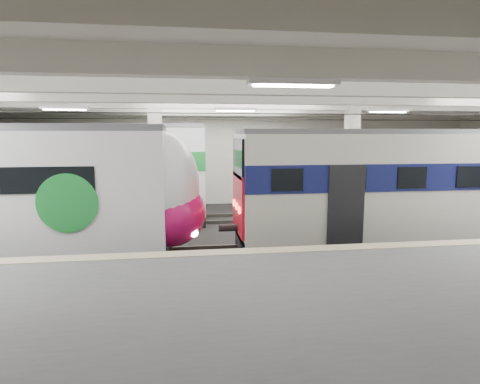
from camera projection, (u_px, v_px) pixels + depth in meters
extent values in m
cube|color=black|center=(243.00, 256.00, 13.55)|extent=(36.00, 24.00, 0.10)
cube|color=silver|center=(243.00, 86.00, 12.74)|extent=(36.00, 24.00, 0.20)
cube|color=beige|center=(218.00, 156.00, 22.94)|extent=(30.00, 0.10, 5.50)
cube|color=beige|center=(416.00, 293.00, 3.34)|extent=(30.00, 0.10, 5.50)
cube|color=#555558|center=(296.00, 334.00, 7.09)|extent=(30.00, 7.00, 1.10)
cube|color=#C6B78C|center=(261.00, 251.00, 10.20)|extent=(30.00, 0.50, 0.02)
cube|color=beige|center=(156.00, 167.00, 15.68)|extent=(0.50, 0.50, 5.50)
cube|color=beige|center=(351.00, 165.00, 16.76)|extent=(0.50, 0.50, 5.50)
cube|color=beige|center=(243.00, 96.00, 12.78)|extent=(30.00, 18.00, 0.50)
cube|color=#59544C|center=(243.00, 252.00, 13.53)|extent=(30.00, 1.52, 0.16)
cube|color=#59544C|center=(226.00, 218.00, 18.92)|extent=(30.00, 1.52, 0.16)
cylinder|color=black|center=(243.00, 113.00, 12.86)|extent=(30.00, 0.03, 0.03)
cylinder|color=black|center=(226.00, 119.00, 18.25)|extent=(30.00, 0.03, 0.03)
cube|color=white|center=(254.00, 102.00, 10.87)|extent=(26.00, 8.40, 0.12)
ellipsoid|color=white|center=(166.00, 188.00, 12.87)|extent=(2.14, 2.65, 3.56)
ellipsoid|color=#C51059|center=(171.00, 213.00, 13.00)|extent=(2.27, 2.70, 2.18)
cylinder|color=#1A9134|center=(67.00, 203.00, 11.18)|extent=(1.68, 0.06, 1.68)
cube|color=beige|center=(415.00, 185.00, 14.04)|extent=(12.45, 2.73, 3.54)
cube|color=#121750|center=(416.00, 173.00, 13.98)|extent=(12.49, 2.79, 0.86)
cube|color=red|center=(238.00, 203.00, 13.26)|extent=(0.08, 2.32, 1.95)
cube|color=black|center=(238.00, 158.00, 13.05)|extent=(0.08, 2.18, 1.28)
cube|color=#4C4C51|center=(419.00, 132.00, 13.77)|extent=(12.45, 2.13, 0.16)
cube|color=black|center=(412.00, 238.00, 14.32)|extent=(12.45, 1.91, 0.70)
cube|color=white|center=(44.00, 172.00, 17.50)|extent=(14.10, 3.25, 3.80)
cube|color=#1A9134|center=(43.00, 160.00, 17.42)|extent=(14.14, 3.31, 0.80)
cube|color=#4C4C51|center=(41.00, 125.00, 17.20)|extent=(14.08, 2.75, 0.16)
cube|color=black|center=(47.00, 219.00, 17.80)|extent=(14.09, 2.95, 0.60)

